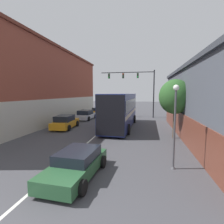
{
  "coord_description": "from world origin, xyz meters",
  "views": [
    {
      "loc": [
        4.33,
        -2.45,
        3.87
      ],
      "look_at": [
        1.1,
        14.91,
        1.97
      ],
      "focal_mm": 28.0,
      "sensor_mm": 36.0,
      "label": 1
    }
  ],
  "objects_px": {
    "hatchback_foreground": "(77,164)",
    "parked_car_left_near": "(99,111)",
    "bus": "(120,109)",
    "street_lamp": "(175,123)",
    "street_tree_near": "(175,97)",
    "parked_car_left_far": "(86,115)",
    "traffic_signal_gantry": "(137,83)",
    "parked_car_left_mid": "(65,122)"
  },
  "relations": [
    {
      "from": "bus",
      "to": "street_tree_near",
      "type": "distance_m",
      "value": 6.65
    },
    {
      "from": "bus",
      "to": "street_tree_near",
      "type": "relative_size",
      "value": 2.15
    },
    {
      "from": "traffic_signal_gantry",
      "to": "street_lamp",
      "type": "height_order",
      "value": "traffic_signal_gantry"
    },
    {
      "from": "hatchback_foreground",
      "to": "street_tree_near",
      "type": "relative_size",
      "value": 0.86
    },
    {
      "from": "parked_car_left_near",
      "to": "parked_car_left_mid",
      "type": "bearing_deg",
      "value": -175.96
    },
    {
      "from": "hatchback_foreground",
      "to": "parked_car_left_mid",
      "type": "relative_size",
      "value": 0.96
    },
    {
      "from": "bus",
      "to": "street_tree_near",
      "type": "height_order",
      "value": "street_tree_near"
    },
    {
      "from": "street_lamp",
      "to": "parked_car_left_mid",
      "type": "bearing_deg",
      "value": 139.06
    },
    {
      "from": "parked_car_left_far",
      "to": "street_tree_near",
      "type": "relative_size",
      "value": 0.9
    },
    {
      "from": "parked_car_left_mid",
      "to": "parked_car_left_far",
      "type": "distance_m",
      "value": 6.8
    },
    {
      "from": "parked_car_left_near",
      "to": "parked_car_left_far",
      "type": "relative_size",
      "value": 0.98
    },
    {
      "from": "hatchback_foreground",
      "to": "street_tree_near",
      "type": "height_order",
      "value": "street_tree_near"
    },
    {
      "from": "bus",
      "to": "parked_car_left_far",
      "type": "height_order",
      "value": "bus"
    },
    {
      "from": "parked_car_left_far",
      "to": "street_lamp",
      "type": "distance_m",
      "value": 18.6
    },
    {
      "from": "hatchback_foreground",
      "to": "street_tree_near",
      "type": "distance_m",
      "value": 10.3
    },
    {
      "from": "parked_car_left_mid",
      "to": "traffic_signal_gantry",
      "type": "height_order",
      "value": "traffic_signal_gantry"
    },
    {
      "from": "street_tree_near",
      "to": "hatchback_foreground",
      "type": "bearing_deg",
      "value": -124.59
    },
    {
      "from": "parked_car_left_near",
      "to": "parked_car_left_far",
      "type": "xyz_separation_m",
      "value": [
        -0.4,
        -5.93,
        0.03
      ]
    },
    {
      "from": "hatchback_foreground",
      "to": "parked_car_left_near",
      "type": "height_order",
      "value": "parked_car_left_near"
    },
    {
      "from": "bus",
      "to": "hatchback_foreground",
      "type": "xyz_separation_m",
      "value": [
        -0.42,
        -12.03,
        -1.54
      ]
    },
    {
      "from": "parked_car_left_mid",
      "to": "street_tree_near",
      "type": "height_order",
      "value": "street_tree_near"
    },
    {
      "from": "parked_car_left_mid",
      "to": "street_tree_near",
      "type": "xyz_separation_m",
      "value": [
        11.12,
        -2.29,
        2.89
      ]
    },
    {
      "from": "bus",
      "to": "street_lamp",
      "type": "distance_m",
      "value": 11.19
    },
    {
      "from": "bus",
      "to": "traffic_signal_gantry",
      "type": "xyz_separation_m",
      "value": [
        1.38,
        8.73,
        3.41
      ]
    },
    {
      "from": "parked_car_left_far",
      "to": "parked_car_left_mid",
      "type": "bearing_deg",
      "value": -177.67
    },
    {
      "from": "hatchback_foreground",
      "to": "traffic_signal_gantry",
      "type": "height_order",
      "value": "traffic_signal_gantry"
    },
    {
      "from": "parked_car_left_far",
      "to": "street_tree_near",
      "type": "xyz_separation_m",
      "value": [
        11.08,
        -9.08,
        2.92
      ]
    },
    {
      "from": "hatchback_foreground",
      "to": "parked_car_left_near",
      "type": "distance_m",
      "value": 23.68
    },
    {
      "from": "traffic_signal_gantry",
      "to": "bus",
      "type": "bearing_deg",
      "value": -98.97
    },
    {
      "from": "street_lamp",
      "to": "street_tree_near",
      "type": "height_order",
      "value": "street_tree_near"
    },
    {
      "from": "traffic_signal_gantry",
      "to": "street_tree_near",
      "type": "height_order",
      "value": "traffic_signal_gantry"
    },
    {
      "from": "bus",
      "to": "street_lamp",
      "type": "bearing_deg",
      "value": -156.65
    },
    {
      "from": "street_tree_near",
      "to": "bus",
      "type": "bearing_deg",
      "value": 142.84
    },
    {
      "from": "bus",
      "to": "traffic_signal_gantry",
      "type": "height_order",
      "value": "traffic_signal_gantry"
    },
    {
      "from": "hatchback_foreground",
      "to": "traffic_signal_gantry",
      "type": "bearing_deg",
      "value": -1.07
    },
    {
      "from": "parked_car_left_mid",
      "to": "parked_car_left_far",
      "type": "xyz_separation_m",
      "value": [
        0.04,
        6.8,
        -0.03
      ]
    },
    {
      "from": "parked_car_left_far",
      "to": "street_tree_near",
      "type": "distance_m",
      "value": 14.62
    },
    {
      "from": "bus",
      "to": "parked_car_left_far",
      "type": "relative_size",
      "value": 2.39
    },
    {
      "from": "parked_car_left_far",
      "to": "street_lamp",
      "type": "bearing_deg",
      "value": -144.44
    },
    {
      "from": "bus",
      "to": "street_lamp",
      "type": "relative_size",
      "value": 2.54
    },
    {
      "from": "hatchback_foreground",
      "to": "parked_car_left_mid",
      "type": "xyz_separation_m",
      "value": [
        -5.52,
        10.4,
        0.1
      ]
    },
    {
      "from": "parked_car_left_near",
      "to": "street_lamp",
      "type": "xyz_separation_m",
      "value": [
        9.66,
        -21.49,
        1.73
      ]
    }
  ]
}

